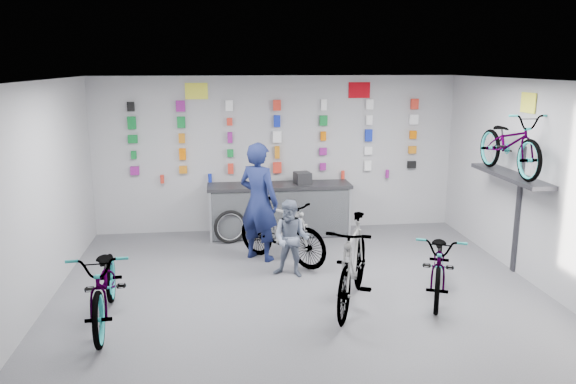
{
  "coord_description": "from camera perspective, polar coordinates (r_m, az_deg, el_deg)",
  "views": [
    {
      "loc": [
        -1.09,
        -6.73,
        3.22
      ],
      "look_at": [
        -0.1,
        1.4,
        1.34
      ],
      "focal_mm": 35.0,
      "sensor_mm": 36.0,
      "label": 1
    }
  ],
  "objects": [
    {
      "name": "floor",
      "position": [
        7.53,
        2.07,
        -12.37
      ],
      "size": [
        8.0,
        8.0,
        0.0
      ],
      "primitive_type": "plane",
      "color": "#4C4C50",
      "rests_on": "ground"
    },
    {
      "name": "ceiling",
      "position": [
        6.82,
        2.28,
        11.08
      ],
      "size": [
        8.0,
        8.0,
        0.0
      ],
      "primitive_type": "plane",
      "rotation": [
        3.14,
        0.0,
        0.0
      ],
      "color": "white",
      "rests_on": "wall_back"
    },
    {
      "name": "wall_back",
      "position": [
        10.92,
        -1.15,
        3.85
      ],
      "size": [
        7.0,
        0.0,
        7.0
      ],
      "primitive_type": "plane",
      "rotation": [
        1.57,
        0.0,
        0.0
      ],
      "color": "#AFAFB2",
      "rests_on": "floor"
    },
    {
      "name": "wall_front",
      "position": [
        3.4,
        13.39,
        -17.79
      ],
      "size": [
        7.0,
        0.0,
        7.0
      ],
      "primitive_type": "plane",
      "rotation": [
        -1.57,
        0.0,
        0.0
      ],
      "color": "#AFAFB2",
      "rests_on": "floor"
    },
    {
      "name": "wall_left",
      "position": [
        7.35,
        -25.9,
        -1.93
      ],
      "size": [
        0.0,
        8.0,
        8.0
      ],
      "primitive_type": "plane",
      "rotation": [
        1.57,
        0.0,
        1.57
      ],
      "color": "#AFAFB2",
      "rests_on": "floor"
    },
    {
      "name": "wall_right",
      "position": [
        8.32,
        26.71,
        -0.4
      ],
      "size": [
        0.0,
        8.0,
        8.0
      ],
      "primitive_type": "plane",
      "rotation": [
        1.57,
        0.0,
        -1.57
      ],
      "color": "#AFAFB2",
      "rests_on": "floor"
    },
    {
      "name": "counter",
      "position": [
        10.68,
        -0.87,
        -1.91
      ],
      "size": [
        2.7,
        0.66,
        1.0
      ],
      "color": "black",
      "rests_on": "floor"
    },
    {
      "name": "merch_wall",
      "position": [
        10.8,
        -1.01,
        5.5
      ],
      "size": [
        5.57,
        0.08,
        1.55
      ],
      "color": "#8C197E",
      "rests_on": "wall_back"
    },
    {
      "name": "wall_bracket",
      "position": [
        9.24,
        21.75,
        1.04
      ],
      "size": [
        0.39,
        1.9,
        2.0
      ],
      "color": "#333338",
      "rests_on": "wall_right"
    },
    {
      "name": "sign_left",
      "position": [
        10.73,
        -9.29,
        10.08
      ],
      "size": [
        0.42,
        0.02,
        0.3
      ],
      "primitive_type": "cube",
      "color": "#FFFE3D",
      "rests_on": "wall_back"
    },
    {
      "name": "sign_right",
      "position": [
        11.05,
        7.25,
        10.23
      ],
      "size": [
        0.42,
        0.02,
        0.3
      ],
      "primitive_type": "cube",
      "color": "#BA0612",
      "rests_on": "wall_back"
    },
    {
      "name": "sign_side",
      "position": [
        9.17,
        23.22,
        8.33
      ],
      "size": [
        0.02,
        0.4,
        0.3
      ],
      "primitive_type": "cube",
      "color": "#FFFE3D",
      "rests_on": "wall_right"
    },
    {
      "name": "bike_left",
      "position": [
        7.5,
        -18.08,
        -8.82
      ],
      "size": [
        0.86,
        2.05,
        1.05
      ],
      "primitive_type": "imported",
      "rotation": [
        0.0,
        0.0,
        0.08
      ],
      "color": "gray",
      "rests_on": "floor"
    },
    {
      "name": "bike_center",
      "position": [
        7.64,
        6.61,
        -7.16
      ],
      "size": [
        1.32,
        2.08,
        1.21
      ],
      "primitive_type": "imported",
      "rotation": [
        0.0,
        0.0,
        -0.4
      ],
      "color": "gray",
      "rests_on": "floor"
    },
    {
      "name": "bike_right",
      "position": [
        8.21,
        15.18,
        -6.95
      ],
      "size": [
        1.32,
        1.97,
        0.98
      ],
      "primitive_type": "imported",
      "rotation": [
        0.0,
        0.0,
        -0.4
      ],
      "color": "gray",
      "rests_on": "floor"
    },
    {
      "name": "bike_service",
      "position": [
        9.23,
        -0.66,
        -3.95
      ],
      "size": [
        1.63,
        1.64,
        1.08
      ],
      "primitive_type": "imported",
      "rotation": [
        0.0,
        0.0,
        0.78
      ],
      "color": "gray",
      "rests_on": "floor"
    },
    {
      "name": "bike_wall",
      "position": [
        9.11,
        21.63,
        4.66
      ],
      "size": [
        0.63,
        1.8,
        0.95
      ],
      "primitive_type": "imported",
      "color": "gray",
      "rests_on": "wall_bracket"
    },
    {
      "name": "clerk",
      "position": [
        9.28,
        -2.99,
        -0.99
      ],
      "size": [
        0.86,
        0.82,
        1.98
      ],
      "primitive_type": "imported",
      "rotation": [
        0.0,
        0.0,
        2.47
      ],
      "color": "#151D49",
      "rests_on": "floor"
    },
    {
      "name": "customer",
      "position": [
        8.62,
        0.33,
        -4.76
      ],
      "size": [
        0.72,
        0.65,
        1.2
      ],
      "primitive_type": "imported",
      "rotation": [
        0.0,
        0.0,
        -0.4
      ],
      "color": "slate",
      "rests_on": "floor"
    },
    {
      "name": "spare_wheel",
      "position": [
        10.32,
        -5.89,
        -3.55
      ],
      "size": [
        0.62,
        0.26,
        0.62
      ],
      "rotation": [
        0.0,
        0.0,
        0.25
      ],
      "color": "black",
      "rests_on": "floor"
    },
    {
      "name": "register",
      "position": [
        10.6,
        1.48,
        1.44
      ],
      "size": [
        0.33,
        0.35,
        0.22
      ],
      "primitive_type": "cube",
      "rotation": [
        0.0,
        0.0,
        0.2
      ],
      "color": "black",
      "rests_on": "counter"
    }
  ]
}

